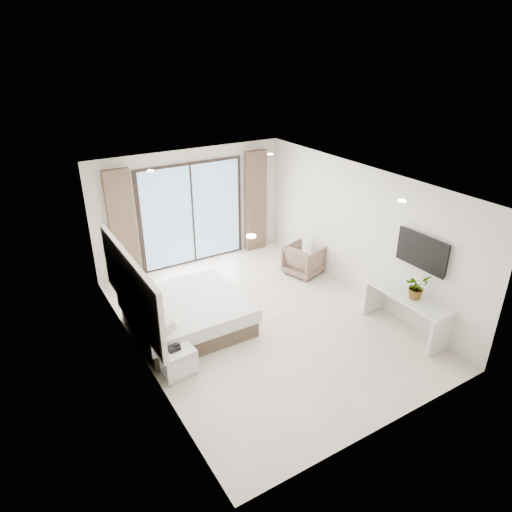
# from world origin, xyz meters

# --- Properties ---
(ground) EXTENTS (6.20, 6.20, 0.00)m
(ground) POSITION_xyz_m (0.00, 0.00, 0.00)
(ground) COLOR beige
(ground) RESTS_ON ground
(room_shell) EXTENTS (4.62, 6.22, 2.72)m
(room_shell) POSITION_xyz_m (-0.20, 0.78, 1.58)
(room_shell) COLOR silver
(room_shell) RESTS_ON ground
(bed) EXTENTS (2.02, 1.92, 0.70)m
(bed) POSITION_xyz_m (-1.30, 0.53, 0.30)
(bed) COLOR brown
(bed) RESTS_ON ground
(nightstand) EXTENTS (0.53, 0.45, 0.45)m
(nightstand) POSITION_xyz_m (-1.93, -0.59, 0.23)
(nightstand) COLOR white
(nightstand) RESTS_ON ground
(phone) EXTENTS (0.20, 0.16, 0.06)m
(phone) POSITION_xyz_m (-1.98, -0.56, 0.49)
(phone) COLOR black
(phone) RESTS_ON nightstand
(console_desk) EXTENTS (0.53, 1.71, 0.77)m
(console_desk) POSITION_xyz_m (2.04, -1.60, 0.57)
(console_desk) COLOR white
(console_desk) RESTS_ON ground
(plant) EXTENTS (0.42, 0.46, 0.35)m
(plant) POSITION_xyz_m (2.04, -1.75, 0.94)
(plant) COLOR #33662D
(plant) RESTS_ON console_desk
(armchair) EXTENTS (0.87, 0.90, 0.76)m
(armchair) POSITION_xyz_m (1.85, 1.19, 0.38)
(armchair) COLOR #826655
(armchair) RESTS_ON ground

